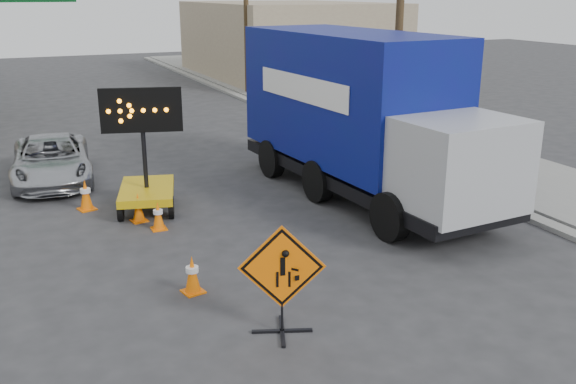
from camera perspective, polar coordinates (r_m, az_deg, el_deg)
ground at (r=10.58m, az=2.66°, el=-12.69°), size 100.00×100.00×0.00m
curb_right at (r=26.31m, az=1.82°, el=5.96°), size 0.40×60.00×0.12m
sidewalk_right at (r=27.39m, az=6.17°, el=6.36°), size 4.00×60.00×0.15m
building_right_far at (r=41.94m, az=-0.12°, el=13.37°), size 10.00×14.00×4.60m
utility_pole_near at (r=21.86m, az=9.92°, el=15.59°), size 1.80×0.26×9.00m
utility_pole_far at (r=34.37m, az=-3.75°, el=16.41°), size 1.80×0.26×9.00m
construction_sign at (r=10.24m, az=-0.54°, el=-7.61°), size 1.32×0.95×1.85m
arrow_board at (r=16.48m, az=-12.47°, el=0.76°), size 1.92×2.44×3.10m
pickup_truck at (r=19.78m, az=-20.28°, el=2.72°), size 2.51×4.78×1.28m
box_truck at (r=17.08m, az=6.52°, el=6.00°), size 3.35×9.19×4.29m
cone_a at (r=11.94m, az=-8.50°, el=-7.24°), size 0.44×0.44×0.72m
cone_b at (r=15.14m, az=-11.47°, el=-2.06°), size 0.35×0.35×0.68m
cone_c at (r=15.76m, az=-13.17°, el=-1.32°), size 0.42×0.42×0.71m
cone_d at (r=16.94m, az=-17.54°, el=-0.23°), size 0.49×0.49×0.79m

